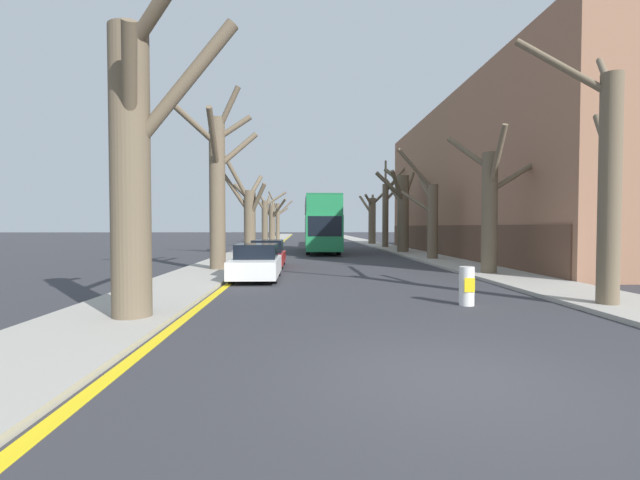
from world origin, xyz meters
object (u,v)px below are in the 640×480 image
street_tree_left_2 (248,214)px  parked_car_1 (268,254)px  street_tree_left_3 (265,220)px  street_tree_right_0 (607,175)px  street_tree_right_3 (402,208)px  street_tree_left_5 (277,218)px  street_tree_right_4 (387,210)px  street_tree_right_2 (430,214)px  street_tree_left_0 (135,161)px  street_tree_left_1 (218,184)px  street_tree_left_4 (272,220)px  parked_car_0 (257,263)px  street_tree_right_1 (490,206)px  traffic_bollard (467,286)px  street_tree_right_5 (372,217)px  double_decker_bus (321,222)px

street_tree_left_2 → parked_car_1: (2.13, -9.12, -2.35)m
street_tree_left_3 → street_tree_right_0: size_ratio=0.77×
street_tree_right_3 → street_tree_left_5: bearing=109.9°
street_tree_left_3 → street_tree_right_4: street_tree_right_4 is taller
street_tree_left_2 → street_tree_right_2: 12.91m
street_tree_left_0 → street_tree_left_2: 21.95m
street_tree_left_1 → street_tree_left_3: bearing=89.5°
parked_car_1 → street_tree_left_4: bearing=93.6°
street_tree_left_3 → street_tree_right_2: (11.62, -16.65, 0.15)m
street_tree_left_3 → street_tree_left_5: bearing=90.2°
street_tree_left_5 → street_tree_right_4: 26.77m
street_tree_right_4 → parked_car_0: 26.21m
street_tree_left_5 → parked_car_0: 48.17m
street_tree_left_0 → street_tree_right_4: bearing=69.6°
street_tree_right_2 → parked_car_0: bearing=-136.1°
street_tree_left_1 → street_tree_left_3: 23.00m
street_tree_right_3 → parked_car_0: 19.08m
street_tree_left_1 → street_tree_right_2: 13.46m
street_tree_left_0 → street_tree_left_3: street_tree_left_0 is taller
street_tree_left_2 → parked_car_1: street_tree_left_2 is taller
street_tree_right_1 → parked_car_0: bearing=-174.4°
street_tree_right_1 → street_tree_right_2: (-0.05, 8.41, -0.09)m
parked_car_1 → traffic_bollard: (6.15, -11.17, -0.14)m
street_tree_left_0 → street_tree_right_3: street_tree_left_0 is taller
street_tree_left_5 → traffic_bollard: street_tree_left_5 is taller
street_tree_right_5 → street_tree_left_0: bearing=-106.5°
street_tree_left_4 → street_tree_right_0: street_tree_right_0 is taller
street_tree_left_4 → parked_car_0: bearing=-86.9°
street_tree_right_4 → street_tree_right_5: (-0.07, 7.95, -0.45)m
street_tree_left_4 → parked_car_1: size_ratio=1.36×
street_tree_left_0 → street_tree_left_1: (-0.28, 10.54, 0.55)m
parked_car_0 → street_tree_right_3: bearing=59.5°
parked_car_1 → street_tree_left_2: bearing=103.2°
double_decker_bus → parked_car_1: size_ratio=2.66×
street_tree_left_2 → street_tree_right_4: bearing=38.5°
street_tree_left_0 → street_tree_right_3: (11.38, 23.72, 0.05)m
street_tree_right_2 → street_tree_right_3: size_ratio=1.01×
street_tree_right_5 → street_tree_right_1: bearing=-90.1°
double_decker_bus → street_tree_left_2: bearing=-148.7°
street_tree_left_2 → parked_car_1: 9.65m
street_tree_right_0 → street_tree_left_2: bearing=119.5°
street_tree_left_3 → double_decker_bus: bearing=-57.6°
street_tree_right_1 → street_tree_right_5: size_ratio=0.85×
street_tree_left_3 → street_tree_left_5: street_tree_left_5 is taller
street_tree_left_2 → parked_car_0: street_tree_left_2 is taller
street_tree_left_2 → street_tree_right_0: (11.73, -20.71, 0.40)m
street_tree_right_3 → parked_car_1: street_tree_right_3 is taller
street_tree_right_0 → traffic_bollard: (-3.44, 0.42, -2.89)m
street_tree_right_3 → street_tree_right_0: bearing=-89.9°
street_tree_right_3 → parked_car_1: bearing=-131.3°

